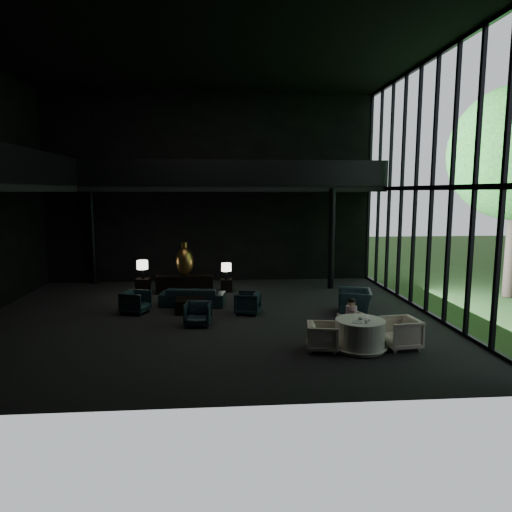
{
  "coord_description": "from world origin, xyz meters",
  "views": [
    {
      "loc": [
        0.37,
        -13.83,
        3.88
      ],
      "look_at": [
        1.49,
        0.5,
        1.85
      ],
      "focal_mm": 32.0,
      "sensor_mm": 36.0,
      "label": 1
    }
  ],
  "objects": [
    {
      "name": "railing_back",
      "position": [
        1.0,
        4.0,
        4.6
      ],
      "size": [
        12.0,
        0.06,
        1.0
      ],
      "primitive_type": "cube",
      "color": "black",
      "rests_on": "mezzanine_back"
    },
    {
      "name": "dining_chair_north",
      "position": [
        3.93,
        -2.18,
        0.31
      ],
      "size": [
        0.76,
        0.74,
        0.61
      ],
      "primitive_type": "imported",
      "rotation": [
        0.0,
        0.0,
        3.53
      ],
      "color": "beige",
      "rests_on": "floor"
    },
    {
      "name": "window_armchair",
      "position": [
        4.64,
        0.15,
        0.55
      ],
      "size": [
        1.1,
        1.43,
        1.1
      ],
      "primitive_type": "imported",
      "rotation": [
        0.0,
        0.0,
        -1.82
      ],
      "color": "#17252C",
      "rests_on": "floor"
    },
    {
      "name": "railing_left",
      "position": [
        -5.0,
        0.0,
        4.6
      ],
      "size": [
        0.06,
        12.0,
        1.0
      ],
      "primitive_type": "cube",
      "color": "black",
      "rests_on": "mezzanine_left"
    },
    {
      "name": "wall_front",
      "position": [
        0.0,
        -6.0,
        4.0
      ],
      "size": [
        14.0,
        0.04,
        8.0
      ],
      "primitive_type": "cube",
      "color": "black",
      "rests_on": "ground"
    },
    {
      "name": "mezzanine_back",
      "position": [
        1.0,
        5.0,
        4.0
      ],
      "size": [
        12.0,
        2.0,
        0.25
      ],
      "primitive_type": "cube",
      "color": "black",
      "rests_on": "wall_back"
    },
    {
      "name": "table_lamp_right",
      "position": [
        0.58,
        3.6,
        0.95
      ],
      "size": [
        0.38,
        0.38,
        0.64
      ],
      "color": "black",
      "rests_on": "side_table_right"
    },
    {
      "name": "side_table_left",
      "position": [
        -2.62,
        3.64,
        0.29
      ],
      "size": [
        0.53,
        0.53,
        0.58
      ],
      "primitive_type": "cube",
      "color": "black",
      "rests_on": "floor"
    },
    {
      "name": "child",
      "position": [
        3.82,
        -2.27,
        0.76
      ],
      "size": [
        0.3,
        0.3,
        0.63
      ],
      "rotation": [
        0.0,
        0.0,
        3.14
      ],
      "color": "#CC89B2",
      "rests_on": "dining_chair_north"
    },
    {
      "name": "column_nw",
      "position": [
        -5.0,
        5.7,
        2.0
      ],
      "size": [
        0.24,
        0.24,
        4.0
      ],
      "primitive_type": "cylinder",
      "color": "black",
      "rests_on": "floor"
    },
    {
      "name": "cereal_bowl",
      "position": [
        3.81,
        -3.13,
        0.79
      ],
      "size": [
        0.14,
        0.14,
        0.07
      ],
      "primitive_type": "ellipsoid",
      "color": "white",
      "rests_on": "dining_table"
    },
    {
      "name": "lounge_armchair_west",
      "position": [
        -2.37,
        0.71,
        0.41
      ],
      "size": [
        0.96,
        0.99,
        0.81
      ],
      "primitive_type": "imported",
      "rotation": [
        0.0,
        0.0,
        1.24
      ],
      "color": "black",
      "rests_on": "floor"
    },
    {
      "name": "plate_a",
      "position": [
        3.64,
        -3.4,
        0.76
      ],
      "size": [
        0.28,
        0.28,
        0.02
      ],
      "primitive_type": "cylinder",
      "rotation": [
        0.0,
        0.0,
        -0.09
      ],
      "color": "white",
      "rests_on": "dining_table"
    },
    {
      "name": "lounge_armchair_south",
      "position": [
        -0.31,
        -0.82,
        0.37
      ],
      "size": [
        0.79,
        0.75,
        0.74
      ],
      "primitive_type": "imported",
      "rotation": [
        0.0,
        0.0,
        -0.11
      ],
      "color": "black",
      "rests_on": "floor"
    },
    {
      "name": "side_table_right",
      "position": [
        0.58,
        3.72,
        0.25
      ],
      "size": [
        0.45,
        0.45,
        0.5
      ],
      "primitive_type": "cube",
      "color": "black",
      "rests_on": "floor"
    },
    {
      "name": "table_lamp_left",
      "position": [
        -2.62,
        3.62,
        1.08
      ],
      "size": [
        0.42,
        0.42,
        0.7
      ],
      "color": "black",
      "rests_on": "side_table_left"
    },
    {
      "name": "lounge_armchair_east",
      "position": [
        1.22,
        0.37,
        0.39
      ],
      "size": [
        0.88,
        0.91,
        0.77
      ],
      "primitive_type": "imported",
      "rotation": [
        0.0,
        0.0,
        -1.83
      ],
      "color": "black",
      "rests_on": "floor"
    },
    {
      "name": "dining_chair_east",
      "position": [
        4.83,
        -3.17,
        0.46
      ],
      "size": [
        0.93,
        0.98,
        0.92
      ],
      "primitive_type": "imported",
      "rotation": [
        0.0,
        0.0,
        -1.46
      ],
      "color": "beige",
      "rests_on": "floor"
    },
    {
      "name": "dining_table",
      "position": [
        3.78,
        -3.18,
        0.33
      ],
      "size": [
        1.38,
        1.38,
        0.75
      ],
      "color": "white",
      "rests_on": "floor"
    },
    {
      "name": "wall_back",
      "position": [
        0.0,
        6.0,
        4.0
      ],
      "size": [
        14.0,
        0.04,
        8.0
      ],
      "primitive_type": "cube",
      "color": "black",
      "rests_on": "ground"
    },
    {
      "name": "console",
      "position": [
        -1.02,
        3.53,
        0.34
      ],
      "size": [
        2.17,
        0.49,
        0.69
      ],
      "primitive_type": "cube",
      "color": "black",
      "rests_on": "floor"
    },
    {
      "name": "saucer",
      "position": [
        4.02,
        -3.21,
        0.76
      ],
      "size": [
        0.2,
        0.2,
        0.01
      ],
      "primitive_type": "cylinder",
      "rotation": [
        0.0,
        0.0,
        0.33
      ],
      "color": "white",
      "rests_on": "dining_table"
    },
    {
      "name": "floor",
      "position": [
        0.0,
        0.0,
        0.0
      ],
      "size": [
        14.0,
        12.0,
        0.02
      ],
      "primitive_type": "cube",
      "color": "black",
      "rests_on": "ground"
    },
    {
      "name": "ceiling",
      "position": [
        0.0,
        0.0,
        8.0
      ],
      "size": [
        14.0,
        12.0,
        0.02
      ],
      "primitive_type": "cube",
      "color": "black",
      "rests_on": "ground"
    },
    {
      "name": "coffee_cup",
      "position": [
        3.98,
        -3.3,
        0.79
      ],
      "size": [
        0.09,
        0.09,
        0.05
      ],
      "primitive_type": "cylinder",
      "rotation": [
        0.0,
        0.0,
        -0.3
      ],
      "color": "white",
      "rests_on": "saucer"
    },
    {
      "name": "dining_chair_west",
      "position": [
        2.85,
        -3.19,
        0.37
      ],
      "size": [
        0.78,
        0.81,
        0.73
      ],
      "primitive_type": "imported",
      "rotation": [
        0.0,
        0.0,
        1.41
      ],
      "color": "beige",
      "rests_on": "floor"
    },
    {
      "name": "column_ne",
      "position": [
        4.8,
        4.0,
        2.0
      ],
      "size": [
        0.24,
        0.24,
        4.0
      ],
      "primitive_type": "cylinder",
      "color": "black",
      "rests_on": "floor"
    },
    {
      "name": "curtain_wall",
      "position": [
        6.95,
        0.0,
        4.0
      ],
      "size": [
        0.2,
        12.0,
        8.0
      ],
      "primitive_type": null,
      "color": "black",
      "rests_on": "ground"
    },
    {
      "name": "cream_pot",
      "position": [
        3.82,
        -3.49,
        0.79
      ],
      "size": [
        0.08,
        0.08,
        0.07
      ],
      "primitive_type": "cylinder",
      "rotation": [
        0.0,
        0.0,
        0.35
      ],
      "color": "#99999E",
      "rests_on": "dining_table"
    },
    {
      "name": "sofa",
      "position": [
        -0.6,
        1.57,
        0.45
      ],
      "size": [
        2.38,
        0.98,
        0.9
      ],
      "primitive_type": "imported",
      "rotation": [
        0.0,
        0.0,
        3.01
      ],
      "color": "#1F2D32",
      "rests_on": "floor"
    },
    {
      "name": "plate_b",
      "position": [
        3.98,
        -2.96,
        0.76
      ],
      "size": [
        0.29,
        0.29,
        0.02
      ],
      "primitive_type": "cylinder",
      "rotation": [
        0.0,
        0.0,
        0.34
      ],
      "color": "white",
      "rests_on": "dining_table"
    },
    {
      "name": "coffee_table",
      "position": [
        -0.6,
        0.79,
        0.22
      ],
      "size": [
        1.01,
        1.01,
        0.44
      ],
      "primitive_type": "cube",
      "rotation": [
        0.0,
        0.0,
        0.03
      ],
      "color": "black",
      "rests_on": "floor"
    },
    {
      "name": "bronze_urn",
      "position": [
        -1.02,
        3.67,
        1.23
      ],
      "size": [
        0.68,
        0.68,
        1.27
      ],
      "color": "olive",
      "rests_on": "console"
    }
  ]
}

